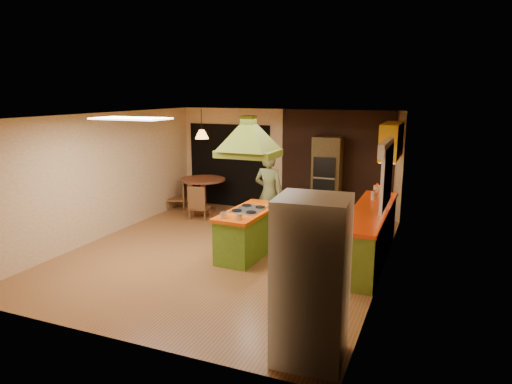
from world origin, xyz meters
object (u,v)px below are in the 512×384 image
at_px(kitchen_island, 249,232).
at_px(dining_table, 203,188).
at_px(man, 269,194).
at_px(wall_oven, 327,178).
at_px(canister_large, 377,191).
at_px(refrigerator, 311,280).

bearing_deg(kitchen_island, dining_table, 135.38).
bearing_deg(dining_table, man, -29.83).
height_order(wall_oven, canister_large, wall_oven).
bearing_deg(refrigerator, kitchen_island, 120.79).
xyz_separation_m(wall_oven, dining_table, (-2.99, -0.45, -0.38)).
bearing_deg(kitchen_island, man, 94.98).
relative_size(man, refrigerator, 0.95).
xyz_separation_m(dining_table, canister_large, (4.28, -0.79, 0.44)).
height_order(man, refrigerator, refrigerator).
xyz_separation_m(kitchen_island, refrigerator, (1.92, -2.80, 0.50)).
height_order(kitchen_island, canister_large, canister_large).
height_order(refrigerator, wall_oven, wall_oven).
bearing_deg(refrigerator, dining_table, 124.91).
xyz_separation_m(kitchen_island, canister_large, (2.01, 1.66, 0.60)).
relative_size(refrigerator, wall_oven, 0.96).
distance_m(refrigerator, dining_table, 6.72).
bearing_deg(wall_oven, dining_table, -174.80).
height_order(wall_oven, dining_table, wall_oven).
bearing_deg(refrigerator, man, 112.70).
xyz_separation_m(wall_oven, canister_large, (1.29, -1.24, 0.06)).
relative_size(dining_table, canister_large, 5.50).
bearing_deg(man, refrigerator, 123.31).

